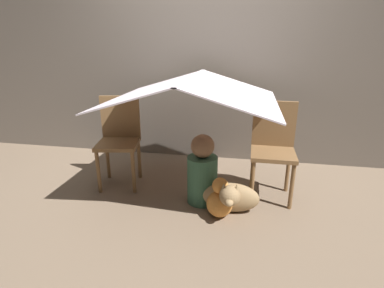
{
  "coord_description": "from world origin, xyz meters",
  "views": [
    {
      "loc": [
        0.48,
        -2.37,
        1.39
      ],
      "look_at": [
        0.0,
        0.23,
        0.49
      ],
      "focal_mm": 28.0,
      "sensor_mm": 36.0,
      "label": 1
    }
  ],
  "objects_px": {
    "person_front": "(202,173)",
    "dog": "(231,197)",
    "chair_right": "(273,146)",
    "chair_left": "(119,137)"
  },
  "relations": [
    {
      "from": "person_front",
      "to": "dog",
      "type": "distance_m",
      "value": 0.33
    },
    {
      "from": "chair_right",
      "to": "person_front",
      "type": "bearing_deg",
      "value": -156.78
    },
    {
      "from": "chair_right",
      "to": "dog",
      "type": "distance_m",
      "value": 0.63
    },
    {
      "from": "person_front",
      "to": "dog",
      "type": "height_order",
      "value": "person_front"
    },
    {
      "from": "person_front",
      "to": "dog",
      "type": "xyz_separation_m",
      "value": [
        0.27,
        -0.15,
        -0.13
      ]
    },
    {
      "from": "chair_left",
      "to": "chair_right",
      "type": "height_order",
      "value": "same"
    },
    {
      "from": "chair_left",
      "to": "dog",
      "type": "distance_m",
      "value": 1.26
    },
    {
      "from": "person_front",
      "to": "dog",
      "type": "bearing_deg",
      "value": -30.07
    },
    {
      "from": "chair_left",
      "to": "chair_right",
      "type": "xyz_separation_m",
      "value": [
        1.49,
        0.0,
        0.0
      ]
    },
    {
      "from": "dog",
      "to": "chair_right",
      "type": "bearing_deg",
      "value": 49.72
    }
  ]
}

